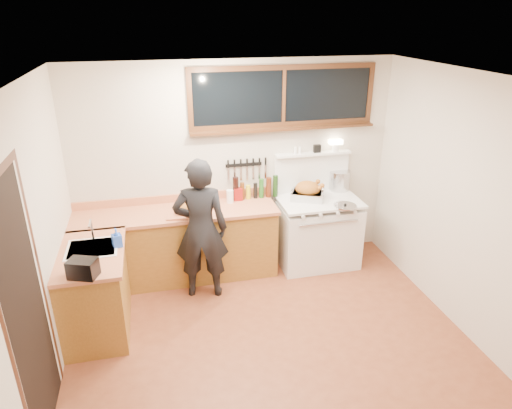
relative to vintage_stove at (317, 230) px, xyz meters
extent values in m
cube|color=brown|center=(-1.00, -1.41, -0.48)|extent=(4.00, 3.50, 0.02)
cube|color=beige|center=(-1.00, 0.36, 0.83)|extent=(4.00, 0.05, 2.60)
cube|color=beige|center=(-1.00, -3.19, 0.83)|extent=(4.00, 0.05, 2.60)
cube|color=beige|center=(-3.03, -1.41, 0.83)|extent=(0.05, 3.50, 2.60)
cube|color=beige|center=(1.02, -1.41, 0.83)|extent=(0.05, 3.50, 2.60)
cube|color=white|center=(-1.00, -1.41, 2.16)|extent=(4.00, 3.50, 0.05)
cube|color=brown|center=(-1.80, 0.04, -0.04)|extent=(2.40, 0.60, 0.86)
cube|color=#C7754F|center=(-1.80, 0.03, 0.41)|extent=(2.44, 0.64, 0.04)
cube|color=#C7754F|center=(-1.80, 0.32, 0.48)|extent=(2.40, 0.03, 0.10)
sphere|color=#B78C38|center=(-2.80, -0.24, 0.23)|extent=(0.03, 0.03, 0.03)
sphere|color=#B78C38|center=(-2.30, -0.24, 0.23)|extent=(0.03, 0.03, 0.03)
sphere|color=#B78C38|center=(-1.80, -0.24, 0.23)|extent=(0.03, 0.03, 0.03)
sphere|color=#B78C38|center=(-1.30, -0.24, 0.23)|extent=(0.03, 0.03, 0.03)
sphere|color=#B78C38|center=(-0.85, -0.24, 0.23)|extent=(0.03, 0.03, 0.03)
cube|color=brown|center=(-2.70, -0.79, -0.04)|extent=(0.60, 1.05, 0.86)
cube|color=#C7754F|center=(-2.69, -0.79, 0.41)|extent=(0.64, 1.09, 0.04)
cube|color=white|center=(-2.68, -0.71, 0.37)|extent=(0.45, 0.40, 0.14)
cube|color=white|center=(-2.68, -0.71, 0.44)|extent=(0.50, 0.45, 0.01)
cylinder|color=silver|center=(-2.68, -0.53, 0.55)|extent=(0.02, 0.02, 0.24)
cylinder|color=silver|center=(-2.68, -0.61, 0.66)|extent=(0.02, 0.18, 0.02)
cube|color=white|center=(0.00, -0.01, -0.06)|extent=(1.00, 0.70, 0.82)
cube|color=white|center=(0.00, -0.01, 0.42)|extent=(1.02, 0.72, 0.03)
cube|color=white|center=(0.00, -0.35, 0.05)|extent=(0.88, 0.02, 0.46)
cylinder|color=silver|center=(0.00, -0.38, 0.27)|extent=(0.75, 0.02, 0.02)
cylinder|color=white|center=(-0.33, -0.37, 0.38)|extent=(0.04, 0.03, 0.04)
cylinder|color=white|center=(-0.11, -0.37, 0.38)|extent=(0.04, 0.03, 0.04)
cylinder|color=white|center=(0.11, -0.37, 0.38)|extent=(0.04, 0.03, 0.04)
cylinder|color=white|center=(0.33, -0.37, 0.38)|extent=(0.04, 0.03, 0.04)
cube|color=white|center=(0.00, 0.31, 0.68)|extent=(1.00, 0.05, 0.50)
cube|color=white|center=(0.00, 0.28, 0.95)|extent=(1.00, 0.12, 0.03)
cylinder|color=white|center=(0.30, 0.28, 1.01)|extent=(0.09, 0.09, 0.09)
cube|color=#FFE5B2|center=(0.30, 0.28, 1.08)|extent=(0.17, 0.08, 0.06)
cube|color=black|center=(0.05, 0.28, 1.01)|extent=(0.09, 0.05, 0.10)
cylinder|color=white|center=(-0.18, 0.28, 1.01)|extent=(0.04, 0.04, 0.09)
cylinder|color=white|center=(-0.24, 0.28, 1.01)|extent=(0.04, 0.04, 0.09)
cube|color=black|center=(-0.40, 0.32, 1.68)|extent=(2.20, 0.01, 0.62)
cube|color=#331B0E|center=(-0.40, 0.32, 2.02)|extent=(2.32, 0.04, 0.06)
cube|color=#331B0E|center=(-0.40, 0.32, 1.34)|extent=(2.32, 0.04, 0.06)
cube|color=#331B0E|center=(-1.53, 0.32, 1.68)|extent=(0.06, 0.04, 0.62)
cube|color=#331B0E|center=(0.73, 0.32, 1.68)|extent=(0.06, 0.04, 0.62)
cube|color=#331B0E|center=(-0.40, 0.32, 1.68)|extent=(0.04, 0.04, 0.62)
cube|color=#331B0E|center=(-0.40, 0.27, 1.30)|extent=(2.32, 0.13, 0.03)
cube|color=black|center=(-2.99, -1.96, 0.58)|extent=(0.01, 0.86, 2.10)
cube|color=#331B0E|center=(-2.99, -2.45, 0.58)|extent=(0.01, 0.07, 2.10)
cube|color=#331B0E|center=(-2.99, -1.48, 0.58)|extent=(0.01, 0.07, 2.10)
cube|color=black|center=(-0.90, 0.33, 0.85)|extent=(0.46, 0.02, 0.04)
cube|color=silver|center=(-1.10, 0.31, 0.74)|extent=(0.02, 0.00, 0.18)
cube|color=black|center=(-1.10, 0.31, 0.88)|extent=(0.02, 0.02, 0.10)
cube|color=silver|center=(-1.02, 0.31, 0.74)|extent=(0.02, 0.00, 0.18)
cube|color=black|center=(-1.02, 0.31, 0.88)|extent=(0.02, 0.02, 0.10)
cube|color=silver|center=(-0.94, 0.31, 0.74)|extent=(0.02, 0.00, 0.18)
cube|color=black|center=(-0.94, 0.31, 0.88)|extent=(0.02, 0.02, 0.10)
cube|color=silver|center=(-0.86, 0.31, 0.74)|extent=(0.03, 0.00, 0.18)
cube|color=black|center=(-0.86, 0.31, 0.88)|extent=(0.02, 0.02, 0.10)
cube|color=silver|center=(-0.78, 0.31, 0.74)|extent=(0.03, 0.00, 0.18)
cube|color=black|center=(-0.78, 0.31, 0.88)|extent=(0.02, 0.02, 0.10)
cube|color=silver|center=(-0.70, 0.31, 0.74)|extent=(0.03, 0.00, 0.18)
cube|color=black|center=(-0.70, 0.31, 0.88)|extent=(0.02, 0.02, 0.10)
cube|color=silver|center=(-0.62, 0.31, 0.74)|extent=(0.03, 0.00, 0.18)
cube|color=black|center=(-0.62, 0.31, 0.88)|extent=(0.02, 0.02, 0.10)
imported|color=black|center=(-1.55, -0.40, 0.37)|extent=(0.67, 0.50, 1.67)
imported|color=blue|center=(-2.43, -0.73, 0.53)|extent=(0.11, 0.11, 0.20)
cube|color=black|center=(-2.70, -1.24, 0.52)|extent=(0.29, 0.25, 0.17)
cube|color=#C7754F|center=(-1.70, -0.10, 0.44)|extent=(0.44, 0.35, 0.02)
ellipsoid|color=#9F5D1C|center=(-1.70, -0.10, 0.51)|extent=(0.24, 0.18, 0.13)
sphere|color=#9F5D1C|center=(-1.60, -0.05, 0.53)|extent=(0.05, 0.05, 0.05)
sphere|color=#9F5D1C|center=(-1.60, -0.15, 0.53)|extent=(0.05, 0.05, 0.05)
cube|color=silver|center=(-0.14, 0.04, 0.48)|extent=(0.49, 0.44, 0.10)
cube|color=#3F3F42|center=(-0.14, 0.04, 0.52)|extent=(0.43, 0.38, 0.03)
torus|color=silver|center=(-0.35, 0.04, 0.53)|extent=(0.05, 0.09, 0.10)
torus|color=silver|center=(0.07, 0.04, 0.53)|extent=(0.05, 0.09, 0.10)
ellipsoid|color=#9F5D1C|center=(-0.14, 0.04, 0.57)|extent=(0.38, 0.34, 0.20)
cylinder|color=#9F5D1C|center=(-0.04, -0.04, 0.59)|extent=(0.12, 0.09, 0.09)
sphere|color=#9F5D1C|center=(0.02, -0.04, 0.63)|extent=(0.06, 0.06, 0.06)
cylinder|color=#9F5D1C|center=(-0.04, 0.11, 0.59)|extent=(0.12, 0.09, 0.09)
sphere|color=#9F5D1C|center=(0.02, 0.11, 0.63)|extent=(0.06, 0.06, 0.06)
cylinder|color=silver|center=(0.38, 0.26, 0.56)|extent=(0.34, 0.34, 0.26)
cylinder|color=silver|center=(0.03, 0.12, 0.50)|extent=(0.22, 0.22, 0.13)
cylinder|color=black|center=(0.08, 0.23, 0.55)|extent=(0.08, 0.16, 0.02)
cylinder|color=silver|center=(0.23, -0.31, 0.44)|extent=(0.28, 0.28, 0.02)
sphere|color=black|center=(0.23, -0.31, 0.46)|extent=(0.03, 0.03, 0.03)
cube|color=maroon|center=(-1.00, 0.21, 0.51)|extent=(0.11, 0.09, 0.16)
cylinder|color=white|center=(-1.12, 0.15, 0.51)|extent=(0.10, 0.10, 0.16)
cylinder|color=black|center=(-1.03, 0.22, 0.58)|extent=(0.07, 0.07, 0.30)
cylinder|color=black|center=(-0.94, 0.22, 0.54)|extent=(0.06, 0.06, 0.22)
cylinder|color=black|center=(-0.87, 0.22, 0.52)|extent=(0.06, 0.06, 0.18)
cylinder|color=black|center=(-0.77, 0.22, 0.53)|extent=(0.05, 0.05, 0.20)
cylinder|color=black|center=(-0.70, 0.22, 0.56)|extent=(0.06, 0.06, 0.25)
cylinder|color=black|center=(-0.60, 0.22, 0.56)|extent=(0.07, 0.07, 0.26)
cylinder|color=black|center=(-0.51, 0.22, 0.57)|extent=(0.06, 0.06, 0.28)
camera|label=1|loc=(-2.00, -5.02, 2.64)|focal=32.00mm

